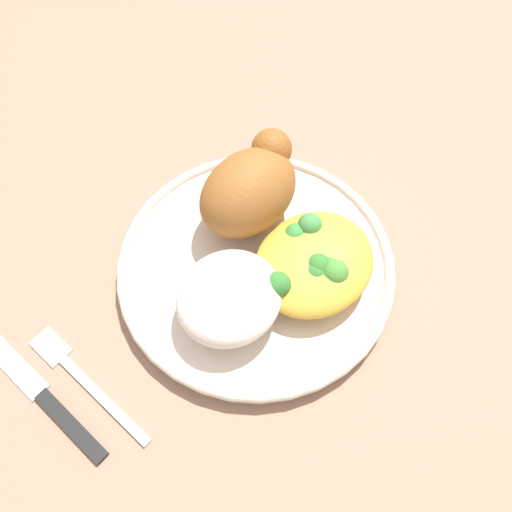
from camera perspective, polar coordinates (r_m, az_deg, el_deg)
ground_plane at (r=0.51m, az=0.00°, el=-1.66°), size 2.00×2.00×0.00m
plate at (r=0.50m, az=0.00°, el=-1.09°), size 0.26×0.26×0.02m
roasted_chicken at (r=0.49m, az=-0.60°, el=7.22°), size 0.11×0.07×0.07m
rice_pile at (r=0.45m, az=-2.88°, el=-4.44°), size 0.09×0.09×0.05m
mac_cheese_with_broccoli at (r=0.47m, az=6.22°, el=-0.76°), size 0.11×0.10×0.04m
fork at (r=0.49m, az=-17.96°, el=-12.37°), size 0.02×0.14×0.01m
knife at (r=0.50m, az=-21.94°, el=-13.50°), size 0.02×0.19×0.01m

